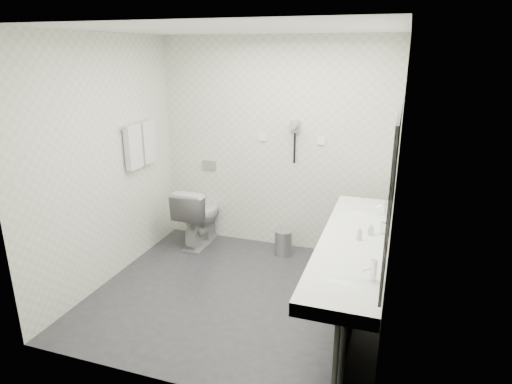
% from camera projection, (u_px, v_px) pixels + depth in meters
% --- Properties ---
extents(floor, '(2.80, 2.80, 0.00)m').
position_uv_depth(floor, '(237.00, 294.00, 4.42)').
color(floor, '#2B2B30').
rests_on(floor, ground).
extents(ceiling, '(2.80, 2.80, 0.00)m').
position_uv_depth(ceiling, '(233.00, 29.00, 3.64)').
color(ceiling, white).
rests_on(ceiling, wall_back).
extents(wall_back, '(2.80, 0.00, 2.80)m').
position_uv_depth(wall_back, '(275.00, 146.00, 5.20)').
color(wall_back, silver).
rests_on(wall_back, floor).
extents(wall_front, '(2.80, 0.00, 2.80)m').
position_uv_depth(wall_front, '(163.00, 226.00, 2.86)').
color(wall_front, silver).
rests_on(wall_front, floor).
extents(wall_left, '(0.00, 2.60, 2.60)m').
position_uv_depth(wall_left, '(106.00, 163.00, 4.45)').
color(wall_left, silver).
rests_on(wall_left, floor).
extents(wall_right, '(0.00, 2.60, 2.60)m').
position_uv_depth(wall_right, '(395.00, 189.00, 3.61)').
color(wall_right, silver).
rests_on(wall_right, floor).
extents(vanity_counter, '(0.55, 2.20, 0.10)m').
position_uv_depth(vanity_counter, '(354.00, 245.00, 3.65)').
color(vanity_counter, white).
rests_on(vanity_counter, floor).
extents(vanity_panel, '(0.03, 2.15, 0.75)m').
position_uv_depth(vanity_panel, '(354.00, 290.00, 3.77)').
color(vanity_panel, gray).
rests_on(vanity_panel, floor).
extents(vanity_post_near, '(0.06, 0.06, 0.75)m').
position_uv_depth(vanity_post_near, '(340.00, 371.00, 2.82)').
color(vanity_post_near, silver).
rests_on(vanity_post_near, floor).
extents(vanity_post_far, '(0.06, 0.06, 0.75)m').
position_uv_depth(vanity_post_far, '(368.00, 243.00, 4.70)').
color(vanity_post_far, silver).
rests_on(vanity_post_far, floor).
extents(mirror, '(0.02, 2.20, 1.05)m').
position_uv_depth(mirror, '(395.00, 172.00, 3.37)').
color(mirror, '#B2BCC6').
rests_on(mirror, wall_right).
extents(basin_near, '(0.40, 0.31, 0.05)m').
position_uv_depth(basin_near, '(344.00, 278.00, 3.05)').
color(basin_near, white).
rests_on(basin_near, vanity_counter).
extents(basin_far, '(0.40, 0.31, 0.05)m').
position_uv_depth(basin_far, '(362.00, 214.00, 4.22)').
color(basin_far, white).
rests_on(basin_far, vanity_counter).
extents(faucet_near, '(0.04, 0.04, 0.15)m').
position_uv_depth(faucet_near, '(374.00, 270.00, 2.96)').
color(faucet_near, silver).
rests_on(faucet_near, vanity_counter).
extents(faucet_far, '(0.04, 0.04, 0.15)m').
position_uv_depth(faucet_far, '(384.00, 207.00, 4.14)').
color(faucet_far, silver).
rests_on(faucet_far, vanity_counter).
extents(soap_bottle_a, '(0.05, 0.05, 0.11)m').
position_uv_depth(soap_bottle_a, '(371.00, 229.00, 3.71)').
color(soap_bottle_a, silver).
rests_on(soap_bottle_a, vanity_counter).
extents(soap_bottle_c, '(0.06, 0.06, 0.12)m').
position_uv_depth(soap_bottle_c, '(360.00, 233.00, 3.60)').
color(soap_bottle_c, silver).
rests_on(soap_bottle_c, vanity_counter).
extents(glass_left, '(0.06, 0.06, 0.10)m').
position_uv_depth(glass_left, '(384.00, 228.00, 3.73)').
color(glass_left, silver).
rests_on(glass_left, vanity_counter).
extents(toilet, '(0.43, 0.74, 0.75)m').
position_uv_depth(toilet, '(199.00, 215.00, 5.48)').
color(toilet, white).
rests_on(toilet, floor).
extents(flush_plate, '(0.18, 0.02, 0.12)m').
position_uv_depth(flush_plate, '(209.00, 165.00, 5.54)').
color(flush_plate, '#B2B5BA').
rests_on(flush_plate, wall_back).
extents(pedal_bin, '(0.24, 0.24, 0.29)m').
position_uv_depth(pedal_bin, '(283.00, 243.00, 5.23)').
color(pedal_bin, '#B2B5BA').
rests_on(pedal_bin, floor).
extents(bin_lid, '(0.21, 0.21, 0.02)m').
position_uv_depth(bin_lid, '(284.00, 231.00, 5.18)').
color(bin_lid, '#B2B5BA').
rests_on(bin_lid, pedal_bin).
extents(towel_rail, '(0.02, 0.62, 0.02)m').
position_uv_depth(towel_rail, '(138.00, 125.00, 4.84)').
color(towel_rail, silver).
rests_on(towel_rail, wall_left).
extents(towel_near, '(0.07, 0.24, 0.48)m').
position_uv_depth(towel_near, '(133.00, 147.00, 4.78)').
color(towel_near, silver).
rests_on(towel_near, towel_rail).
extents(towel_far, '(0.07, 0.24, 0.48)m').
position_uv_depth(towel_far, '(147.00, 142.00, 5.03)').
color(towel_far, silver).
rests_on(towel_far, towel_rail).
extents(dryer_cradle, '(0.10, 0.04, 0.14)m').
position_uv_depth(dryer_cradle, '(295.00, 127.00, 5.02)').
color(dryer_cradle, gray).
rests_on(dryer_cradle, wall_back).
extents(dryer_barrel, '(0.08, 0.14, 0.08)m').
position_uv_depth(dryer_barrel, '(294.00, 125.00, 4.95)').
color(dryer_barrel, gray).
rests_on(dryer_barrel, dryer_cradle).
extents(dryer_cord, '(0.02, 0.02, 0.35)m').
position_uv_depth(dryer_cord, '(295.00, 148.00, 5.08)').
color(dryer_cord, black).
rests_on(dryer_cord, dryer_cradle).
extents(switch_plate_a, '(0.09, 0.02, 0.09)m').
position_uv_depth(switch_plate_a, '(262.00, 137.00, 5.20)').
color(switch_plate_a, white).
rests_on(switch_plate_a, wall_back).
extents(switch_plate_b, '(0.09, 0.02, 0.09)m').
position_uv_depth(switch_plate_b, '(321.00, 141.00, 4.99)').
color(switch_plate_b, white).
rests_on(switch_plate_b, wall_back).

